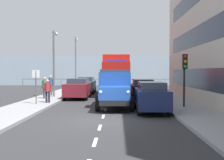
{
  "coord_description": "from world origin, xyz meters",
  "views": [
    {
      "loc": [
        -0.73,
        12.64,
        2.3
      ],
      "look_at": [
        -0.18,
        -13.72,
        1.46
      ],
      "focal_mm": 42.92,
      "sensor_mm": 36.0,
      "label": 1
    }
  ],
  "objects_px": {
    "pedestrian_by_lamp": "(51,84)",
    "truck_vintage_blue": "(115,89)",
    "lorry_cargo_red": "(116,74)",
    "lamp_post_promenade": "(54,57)",
    "lamp_post_far": "(76,58)",
    "street_sign": "(36,81)",
    "car_teal_oppositeside_1": "(86,85)",
    "pedestrian_in_dark_coat": "(48,89)",
    "car_black_kerbside_1": "(142,90)",
    "traffic_light_near": "(185,69)",
    "car_navy_kerbside_near": "(151,96)",
    "pedestrian_with_bag": "(45,86)",
    "car_maroon_oppositeside_0": "(78,88)"
  },
  "relations": [
    {
      "from": "pedestrian_with_bag",
      "to": "car_black_kerbside_1",
      "type": "bearing_deg",
      "value": 174.18
    },
    {
      "from": "pedestrian_by_lamp",
      "to": "traffic_light_near",
      "type": "distance_m",
      "value": 12.66
    },
    {
      "from": "truck_vintage_blue",
      "to": "traffic_light_near",
      "type": "distance_m",
      "value": 4.45
    },
    {
      "from": "car_maroon_oppositeside_0",
      "to": "street_sign",
      "type": "height_order",
      "value": "street_sign"
    },
    {
      "from": "car_maroon_oppositeside_0",
      "to": "car_teal_oppositeside_1",
      "type": "relative_size",
      "value": 0.91
    },
    {
      "from": "car_maroon_oppositeside_0",
      "to": "lamp_post_promenade",
      "type": "distance_m",
      "value": 3.46
    },
    {
      "from": "lamp_post_promenade",
      "to": "lamp_post_far",
      "type": "xyz_separation_m",
      "value": [
        0.16,
        -12.97,
        0.58
      ]
    },
    {
      "from": "car_navy_kerbside_near",
      "to": "car_black_kerbside_1",
      "type": "distance_m",
      "value": 5.36
    },
    {
      "from": "pedestrian_with_bag",
      "to": "pedestrian_in_dark_coat",
      "type": "bearing_deg",
      "value": 108.62
    },
    {
      "from": "car_black_kerbside_1",
      "to": "traffic_light_near",
      "type": "distance_m",
      "value": 4.89
    },
    {
      "from": "pedestrian_with_bag",
      "to": "lamp_post_far",
      "type": "relative_size",
      "value": 0.25
    },
    {
      "from": "lorry_cargo_red",
      "to": "lamp_post_promenade",
      "type": "height_order",
      "value": "lamp_post_promenade"
    },
    {
      "from": "lamp_post_far",
      "to": "pedestrian_in_dark_coat",
      "type": "bearing_deg",
      "value": 92.6
    },
    {
      "from": "car_maroon_oppositeside_0",
      "to": "car_teal_oppositeside_1",
      "type": "height_order",
      "value": "same"
    },
    {
      "from": "car_maroon_oppositeside_0",
      "to": "car_black_kerbside_1",
      "type": "bearing_deg",
      "value": 159.27
    },
    {
      "from": "lorry_cargo_red",
      "to": "lamp_post_promenade",
      "type": "xyz_separation_m",
      "value": [
        5.33,
        3.41,
        1.49
      ]
    },
    {
      "from": "lamp_post_promenade",
      "to": "street_sign",
      "type": "distance_m",
      "value": 5.68
    },
    {
      "from": "traffic_light_near",
      "to": "lamp_post_far",
      "type": "xyz_separation_m",
      "value": [
        9.69,
        -19.62,
        1.67
      ]
    },
    {
      "from": "pedestrian_by_lamp",
      "to": "truck_vintage_blue",
      "type": "bearing_deg",
      "value": 128.99
    },
    {
      "from": "lorry_cargo_red",
      "to": "pedestrian_by_lamp",
      "type": "height_order",
      "value": "lorry_cargo_red"
    },
    {
      "from": "car_maroon_oppositeside_0",
      "to": "truck_vintage_blue",
      "type": "bearing_deg",
      "value": 118.9
    },
    {
      "from": "car_navy_kerbside_near",
      "to": "street_sign",
      "type": "relative_size",
      "value": 1.8
    },
    {
      "from": "car_black_kerbside_1",
      "to": "lamp_post_far",
      "type": "distance_m",
      "value": 17.56
    },
    {
      "from": "car_teal_oppositeside_1",
      "to": "pedestrian_with_bag",
      "type": "relative_size",
      "value": 2.6
    },
    {
      "from": "pedestrian_by_lamp",
      "to": "traffic_light_near",
      "type": "xyz_separation_m",
      "value": [
        -10.09,
        7.54,
        1.26
      ]
    },
    {
      "from": "car_navy_kerbside_near",
      "to": "lamp_post_promenade",
      "type": "height_order",
      "value": "lamp_post_promenade"
    },
    {
      "from": "truck_vintage_blue",
      "to": "pedestrian_in_dark_coat",
      "type": "distance_m",
      "value": 4.94
    },
    {
      "from": "traffic_light_near",
      "to": "pedestrian_by_lamp",
      "type": "bearing_deg",
      "value": -36.78
    },
    {
      "from": "truck_vintage_blue",
      "to": "car_black_kerbside_1",
      "type": "distance_m",
      "value": 4.3
    },
    {
      "from": "car_teal_oppositeside_1",
      "to": "pedestrian_in_dark_coat",
      "type": "distance_m",
      "value": 10.13
    },
    {
      "from": "car_maroon_oppositeside_0",
      "to": "pedestrian_with_bag",
      "type": "xyz_separation_m",
      "value": [
        2.44,
        1.2,
        0.27
      ]
    },
    {
      "from": "car_navy_kerbside_near",
      "to": "car_black_kerbside_1",
      "type": "xyz_separation_m",
      "value": [
        0.0,
        -5.36,
        0.0
      ]
    },
    {
      "from": "car_black_kerbside_1",
      "to": "car_maroon_oppositeside_0",
      "type": "relative_size",
      "value": 1.11
    },
    {
      "from": "car_teal_oppositeside_1",
      "to": "pedestrian_in_dark_coat",
      "type": "height_order",
      "value": "pedestrian_in_dark_coat"
    },
    {
      "from": "pedestrian_with_bag",
      "to": "traffic_light_near",
      "type": "relative_size",
      "value": 0.54
    },
    {
      "from": "pedestrian_by_lamp",
      "to": "car_navy_kerbside_near",
      "type": "bearing_deg",
      "value": 131.88
    },
    {
      "from": "truck_vintage_blue",
      "to": "lamp_post_far",
      "type": "xyz_separation_m",
      "value": [
        5.45,
        -19.3,
        2.97
      ]
    },
    {
      "from": "car_navy_kerbside_near",
      "to": "car_maroon_oppositeside_0",
      "type": "distance_m",
      "value": 9.01
    },
    {
      "from": "pedestrian_by_lamp",
      "to": "lamp_post_promenade",
      "type": "relative_size",
      "value": 0.32
    },
    {
      "from": "pedestrian_by_lamp",
      "to": "street_sign",
      "type": "xyz_separation_m",
      "value": [
        -0.61,
        6.25,
        0.47
      ]
    },
    {
      "from": "car_black_kerbside_1",
      "to": "pedestrian_by_lamp",
      "type": "relative_size",
      "value": 2.51
    },
    {
      "from": "street_sign",
      "to": "car_teal_oppositeside_1",
      "type": "bearing_deg",
      "value": -100.92
    },
    {
      "from": "pedestrian_with_bag",
      "to": "lamp_post_promenade",
      "type": "relative_size",
      "value": 0.3
    },
    {
      "from": "car_teal_oppositeside_1",
      "to": "lamp_post_far",
      "type": "bearing_deg",
      "value": -73.32
    },
    {
      "from": "car_black_kerbside_1",
      "to": "car_teal_oppositeside_1",
      "type": "bearing_deg",
      "value": -56.61
    },
    {
      "from": "traffic_light_near",
      "to": "lamp_post_promenade",
      "type": "distance_m",
      "value": 11.67
    },
    {
      "from": "truck_vintage_blue",
      "to": "pedestrian_with_bag",
      "type": "height_order",
      "value": "truck_vintage_blue"
    },
    {
      "from": "lamp_post_far",
      "to": "street_sign",
      "type": "xyz_separation_m",
      "value": [
        -0.21,
        18.33,
        -2.46
      ]
    },
    {
      "from": "car_teal_oppositeside_1",
      "to": "traffic_light_near",
      "type": "xyz_separation_m",
      "value": [
        -7.41,
        12.02,
        1.58
      ]
    },
    {
      "from": "pedestrian_in_dark_coat",
      "to": "lamp_post_promenade",
      "type": "distance_m",
      "value": 5.31
    }
  ]
}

